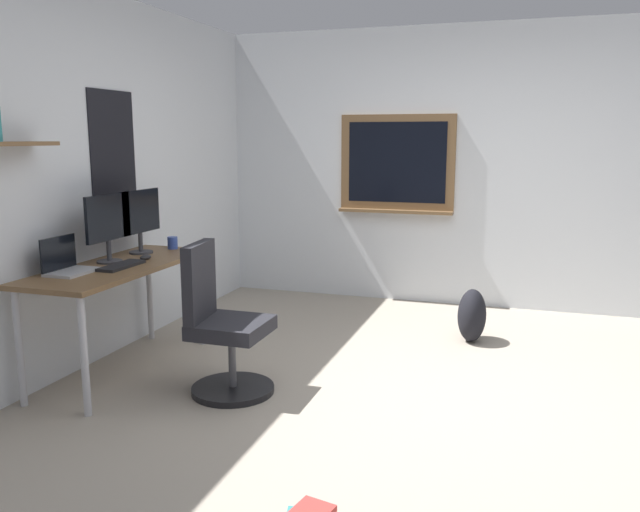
{
  "coord_description": "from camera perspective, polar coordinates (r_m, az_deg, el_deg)",
  "views": [
    {
      "loc": [
        -3.75,
        -0.51,
        1.59
      ],
      "look_at": [
        0.04,
        0.73,
        0.85
      ],
      "focal_mm": 36.2,
      "sensor_mm": 36.0,
      "label": 1
    }
  ],
  "objects": [
    {
      "name": "ground_plane",
      "position": [
        4.11,
        9.77,
        -12.43
      ],
      "size": [
        5.2,
        5.2,
        0.0
      ],
      "primitive_type": "plane",
      "color": "#9E9384",
      "rests_on": "ground"
    },
    {
      "name": "wall_back",
      "position": [
        4.78,
        -20.3,
        6.42
      ],
      "size": [
        5.0,
        0.3,
        2.6
      ],
      "color": "silver",
      "rests_on": "ground"
    },
    {
      "name": "wall_right",
      "position": [
        6.23,
        13.26,
        7.55
      ],
      "size": [
        0.22,
        5.0,
        2.6
      ],
      "color": "silver",
      "rests_on": "ground"
    },
    {
      "name": "desk",
      "position": [
        4.53,
        -17.29,
        -1.68
      ],
      "size": [
        1.5,
        0.58,
        0.75
      ],
      "color": "brown",
      "rests_on": "ground"
    },
    {
      "name": "office_chair",
      "position": [
        4.08,
        -8.68,
        -6.44
      ],
      "size": [
        0.52,
        0.52,
        0.95
      ],
      "color": "black",
      "rests_on": "ground"
    },
    {
      "name": "laptop",
      "position": [
        4.33,
        -21.47,
        -0.69
      ],
      "size": [
        0.31,
        0.21,
        0.23
      ],
      "color": "#ADAFB5",
      "rests_on": "desk"
    },
    {
      "name": "monitor_primary",
      "position": [
        4.56,
        -18.2,
        2.79
      ],
      "size": [
        0.46,
        0.17,
        0.46
      ],
      "color": "#38383D",
      "rests_on": "desk"
    },
    {
      "name": "monitor_secondary",
      "position": [
        4.86,
        -15.6,
        3.37
      ],
      "size": [
        0.46,
        0.17,
        0.46
      ],
      "color": "#38383D",
      "rests_on": "desk"
    },
    {
      "name": "keyboard",
      "position": [
        4.41,
        -17.14,
        -0.82
      ],
      "size": [
        0.37,
        0.13,
        0.02
      ],
      "primitive_type": "cube",
      "color": "black",
      "rests_on": "desk"
    },
    {
      "name": "computer_mouse",
      "position": [
        4.64,
        -15.17,
        -0.1
      ],
      "size": [
        0.1,
        0.06,
        0.03
      ],
      "primitive_type": "ellipsoid",
      "color": "#262628",
      "rests_on": "desk"
    },
    {
      "name": "coffee_mug",
      "position": [
        5.03,
        -12.9,
        1.14
      ],
      "size": [
        0.08,
        0.08,
        0.09
      ],
      "primitive_type": "cylinder",
      "color": "#334CA5",
      "rests_on": "desk"
    },
    {
      "name": "backpack",
      "position": [
        5.22,
        13.28,
        -5.13
      ],
      "size": [
        0.32,
        0.22,
        0.42
      ],
      "primitive_type": "ellipsoid",
      "color": "black",
      "rests_on": "ground"
    }
  ]
}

